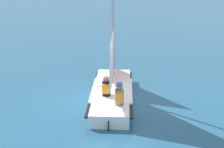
{
  "coord_description": "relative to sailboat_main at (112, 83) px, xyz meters",
  "views": [
    {
      "loc": [
        -5.22,
        -9.31,
        4.78
      ],
      "look_at": [
        0.0,
        0.0,
        1.04
      ],
      "focal_mm": 50.0,
      "sensor_mm": 36.0,
      "label": 1
    }
  ],
  "objects": [
    {
      "name": "ground_plane",
      "position": [
        0.02,
        0.03,
        -0.72
      ],
      "size": [
        260.0,
        260.0,
        0.0
      ],
      "primitive_type": "plane",
      "color": "#235675"
    },
    {
      "name": "sailboat_main",
      "position": [
        0.0,
        0.0,
        0.0
      ],
      "size": [
        3.54,
        4.44,
        5.39
      ],
      "rotation": [
        0.0,
        0.0,
        1.01
      ],
      "color": "white",
      "rests_on": "ground_plane"
    },
    {
      "name": "sailor_helm",
      "position": [
        -0.43,
        -0.35,
        -0.1
      ],
      "size": [
        0.41,
        0.43,
        1.16
      ],
      "rotation": [
        0.0,
        0.0,
        1.01
      ],
      "color": "black",
      "rests_on": "ground_plane"
    },
    {
      "name": "sailor_crew",
      "position": [
        -0.4,
        -1.2,
        -0.09
      ],
      "size": [
        0.41,
        0.43,
        1.16
      ],
      "rotation": [
        0.0,
        0.0,
        1.01
      ],
      "color": "black",
      "rests_on": "ground_plane"
    }
  ]
}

